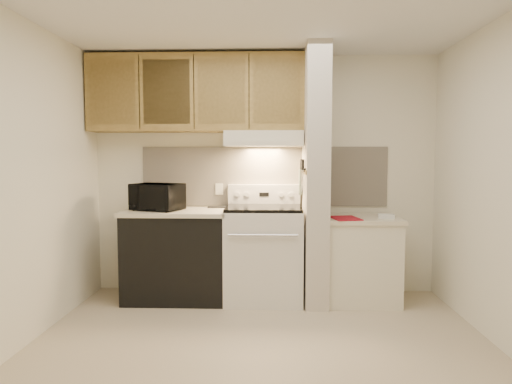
{
  "coord_description": "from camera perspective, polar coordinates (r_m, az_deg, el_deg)",
  "views": [
    {
      "loc": [
        0.07,
        -3.37,
        1.45
      ],
      "look_at": [
        -0.06,
        0.75,
        1.13
      ],
      "focal_mm": 32.0,
      "sensor_mm": 36.0,
      "label": 1
    }
  ],
  "objects": [
    {
      "name": "knife_handle_c",
      "position": [
        4.48,
        5.78,
        3.45
      ],
      "size": [
        0.02,
        0.02,
        0.1
      ],
      "primitive_type": "cylinder",
      "color": "black",
      "rests_on": "knife_strip"
    },
    {
      "name": "teal_jar",
      "position": [
        4.95,
        -13.37,
        -1.3
      ],
      "size": [
        0.11,
        0.11,
        0.1
      ],
      "primitive_type": "cylinder",
      "rotation": [
        0.0,
        0.0,
        -0.32
      ],
      "color": "#2A5E51",
      "rests_on": "left_countertop"
    },
    {
      "name": "cooktop",
      "position": [
        4.55,
        0.96,
        -2.0
      ],
      "size": [
        0.74,
        0.64,
        0.03
      ],
      "primitive_type": "cube",
      "color": "black",
      "rests_on": "range_body"
    },
    {
      "name": "partition_pillar",
      "position": [
        4.54,
        7.41,
        1.94
      ],
      "size": [
        0.22,
        0.7,
        2.5
      ],
      "primitive_type": "cube",
      "color": "beige",
      "rests_on": "floor"
    },
    {
      "name": "backsplash",
      "position": [
        4.86,
        1.03,
        1.96
      ],
      "size": [
        2.6,
        0.02,
        0.63
      ],
      "primitive_type": "cube",
      "color": "beige",
      "rests_on": "wall_back"
    },
    {
      "name": "left_countertop",
      "position": [
        4.67,
        -9.92,
        -2.46
      ],
      "size": [
        1.04,
        0.67,
        0.04
      ],
      "primitive_type": "cube",
      "color": "beige",
      "rests_on": "dishwasher_front"
    },
    {
      "name": "knife_handle_e",
      "position": [
        4.63,
        5.66,
        3.48
      ],
      "size": [
        0.02,
        0.02,
        0.1
      ],
      "primitive_type": "cylinder",
      "color": "black",
      "rests_on": "knife_strip"
    },
    {
      "name": "knife_strip",
      "position": [
        4.48,
        5.93,
        2.81
      ],
      "size": [
        0.02,
        0.42,
        0.04
      ],
      "primitive_type": "cube",
      "color": "black",
      "rests_on": "partition_pillar"
    },
    {
      "name": "knife_blade_e",
      "position": [
        4.65,
        5.63,
        1.51
      ],
      "size": [
        0.01,
        0.04,
        0.18
      ],
      "primitive_type": "cube",
      "color": "silver",
      "rests_on": "knife_strip"
    },
    {
      "name": "hood_lip",
      "position": [
        4.44,
        0.95,
        6.18
      ],
      "size": [
        0.78,
        0.04,
        0.06
      ],
      "primitive_type": "cube",
      "color": "silver",
      "rests_on": "range_hood"
    },
    {
      "name": "range_knob_right_outer",
      "position": [
        4.78,
        4.36,
        -0.31
      ],
      "size": [
        0.05,
        0.02,
        0.05
      ],
      "primitive_type": "cylinder",
      "rotation": [
        1.57,
        0.0,
        0.0
      ],
      "color": "silver",
      "rests_on": "range_backguard"
    },
    {
      "name": "oven_window",
      "position": [
        4.31,
        0.88,
        -8.23
      ],
      "size": [
        0.5,
        0.01,
        0.3
      ],
      "primitive_type": "cube",
      "color": "black",
      "rests_on": "range_body"
    },
    {
      "name": "range_display",
      "position": [
        4.78,
        1.01,
        -0.3
      ],
      "size": [
        0.1,
        0.01,
        0.04
      ],
      "primitive_type": "cube",
      "color": "black",
      "rests_on": "range_backguard"
    },
    {
      "name": "cab_gap_b",
      "position": [
        4.64,
        -7.77,
        12.32
      ],
      "size": [
        0.01,
        0.01,
        0.73
      ],
      "primitive_type": "cube",
      "color": "black",
      "rests_on": "upper_cabinets"
    },
    {
      "name": "knife_handle_b",
      "position": [
        4.41,
        5.84,
        3.44
      ],
      "size": [
        0.02,
        0.02,
        0.1
      ],
      "primitive_type": "cylinder",
      "color": "black",
      "rests_on": "knife_strip"
    },
    {
      "name": "right_cab_base",
      "position": [
        4.72,
        12.93,
        -8.4
      ],
      "size": [
        0.7,
        0.6,
        0.81
      ],
      "primitive_type": "cube",
      "color": "silver",
      "rests_on": "floor"
    },
    {
      "name": "knife_blade_a",
      "position": [
        4.32,
        5.91,
        1.43
      ],
      "size": [
        0.01,
        0.03,
        0.16
      ],
      "primitive_type": "cube",
      "color": "silver",
      "rests_on": "knife_strip"
    },
    {
      "name": "range_hood",
      "position": [
        4.65,
        1.0,
        6.65
      ],
      "size": [
        0.78,
        0.44,
        0.15
      ],
      "primitive_type": "cube",
      "color": "silver",
      "rests_on": "upper_cabinets"
    },
    {
      "name": "cab_gap_a",
      "position": [
        4.76,
        -14.4,
        12.02
      ],
      "size": [
        0.01,
        0.01,
        0.73
      ],
      "primitive_type": "cube",
      "color": "black",
      "rests_on": "upper_cabinets"
    },
    {
      "name": "cab_door_b",
      "position": [
        4.69,
        -11.13,
        12.19
      ],
      "size": [
        0.46,
        0.01,
        0.63
      ],
      "primitive_type": "cube",
      "color": "olive",
      "rests_on": "upper_cabinets"
    },
    {
      "name": "cab_gap_c",
      "position": [
        4.58,
        -0.88,
        12.46
      ],
      "size": [
        0.01,
        0.01,
        0.73
      ],
      "primitive_type": "cube",
      "color": "black",
      "rests_on": "upper_cabinets"
    },
    {
      "name": "spoon_rest",
      "position": [
        4.8,
        -4.75,
        -1.9
      ],
      "size": [
        0.22,
        0.07,
        0.01
      ],
      "primitive_type": "cube",
      "rotation": [
        0.0,
        0.0,
        -0.03
      ],
      "color": "black",
      "rests_on": "left_countertop"
    },
    {
      "name": "range_knob_left_inner",
      "position": [
        4.79,
        -1.15,
        -0.3
      ],
      "size": [
        0.05,
        0.02,
        0.05
      ],
      "primitive_type": "cylinder",
      "rotation": [
        1.57,
        0.0,
        0.0
      ],
      "color": "silver",
      "rests_on": "range_backguard"
    },
    {
      "name": "range_body",
      "position": [
        4.63,
        0.95,
        -7.85
      ],
      "size": [
        0.76,
        0.65,
        0.92
      ],
      "primitive_type": "cube",
      "color": "silver",
      "rests_on": "floor"
    },
    {
      "name": "dishwasher_front",
      "position": [
        4.74,
        -9.84,
        -7.93
      ],
      "size": [
        1.0,
        0.63,
        0.87
      ],
      "primitive_type": "cube",
      "color": "black",
      "rests_on": "floor"
    },
    {
      "name": "knife_blade_d",
      "position": [
        4.55,
        5.7,
        1.58
      ],
      "size": [
        0.01,
        0.04,
        0.16
      ],
      "primitive_type": "cube",
      "color": "silver",
      "rests_on": "knife_strip"
    },
    {
      "name": "right_countertop",
      "position": [
        4.65,
        13.02,
        -3.28
      ],
      "size": [
        0.74,
        0.64,
        0.04
      ],
      "primitive_type": "cube",
      "color": "beige",
      "rests_on": "right_cab_base"
    },
    {
      "name": "microwave",
      "position": [
        4.67,
        -12.27,
        -0.61
      ],
      "size": [
        0.56,
        0.47,
        0.27
      ],
      "primitive_type": "imported",
      "rotation": [
        0.0,
        0.0,
        -0.36
      ],
      "color": "black",
      "rests_on": "left_countertop"
    },
    {
      "name": "pillar_trim",
      "position": [
        4.53,
        5.96,
        2.58
      ],
      "size": [
        0.01,
        0.7,
        0.04
      ],
      "primitive_type": "cube",
      "color": "olive",
      "rests_on": "partition_pillar"
    },
    {
      "name": "cab_door_a",
      "position": [
        4.84,
        -17.56,
        11.82
      ],
      "size": [
        0.46,
        0.01,
        0.63
      ],
      "primitive_type": "cube",
      "color": "olive",
      "rests_on": "upper_cabinets"
    },
    {
      "name": "knife_blade_b",
      "position": [
        4.42,
        5.82,
        1.36
      ],
      "size": [
        0.01,
        0.04,
        0.18
      ],
      "primitive_type": "cube",
      "color": "silver",
      "rests_on": "knife_strip"
    },
    {
      "name": "floor",
      "position": [
        3.67,
        0.62,
        -18.78
      ],
      "size": [
        3.6,
        3.6,
        0.0
      ],
      "primitive_type": "plane",
      "color": "#C6B496",
      "rests_on": "ground"
    },
    {
      "name": "wall_right",
      "position": [
        3.79,
        28.99,
        0.92
      ],
      "size": [
        0.02,
        3.0,
        2.5
      ],
      "primitive_type": "cube",
      "color": "white",
      "rests_on": "floor"
    },
    {
      "name": "knife_blade_c",
      "position": [
        4.48,
        5.77,
        1.28
      ],
      "size": [
        0.01,
        0.04,
        0.2
      ],
      "primitive_type": "cube",
      "color": "silver",
      "rests_on": "knife_strip"
    },
    {
      "name": "red_folder",
      "position": [
        4.47,
        11.13,
        -3.24
      ],
      "size": [
        0.29,
        0.36,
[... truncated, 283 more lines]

